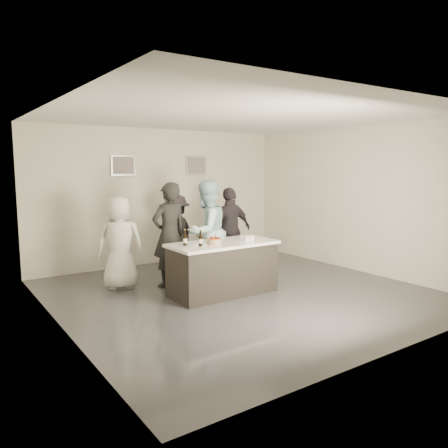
% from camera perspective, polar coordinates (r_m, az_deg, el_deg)
% --- Properties ---
extents(floor, '(6.00, 6.00, 0.00)m').
position_cam_1_polar(floor, '(7.70, 2.13, -8.93)').
color(floor, '#3D3D42').
rests_on(floor, ground).
extents(ceiling, '(6.00, 6.00, 0.00)m').
position_cam_1_polar(ceiling, '(7.42, 2.25, 13.86)').
color(ceiling, white).
extents(wall_back, '(6.00, 0.04, 3.00)m').
position_cam_1_polar(wall_back, '(9.97, -8.16, 3.57)').
color(wall_back, silver).
rests_on(wall_back, ground).
extents(wall_front, '(6.00, 0.04, 3.00)m').
position_cam_1_polar(wall_front, '(5.33, 21.80, -0.39)').
color(wall_front, silver).
rests_on(wall_front, ground).
extents(wall_left, '(0.04, 6.00, 3.00)m').
position_cam_1_polar(wall_left, '(6.13, -20.96, 0.63)').
color(wall_left, silver).
rests_on(wall_left, ground).
extents(wall_right, '(0.04, 6.00, 3.00)m').
position_cam_1_polar(wall_right, '(9.51, 16.88, 3.12)').
color(wall_right, silver).
rests_on(wall_right, ground).
extents(picture_left, '(0.54, 0.04, 0.44)m').
position_cam_1_polar(picture_left, '(9.56, -13.05, 7.48)').
color(picture_left, '#B2B2B7').
rests_on(picture_left, wall_back).
extents(picture_right, '(0.54, 0.04, 0.44)m').
position_cam_1_polar(picture_right, '(10.35, -3.66, 7.65)').
color(picture_right, '#B2B2B7').
rests_on(picture_right, wall_back).
extents(bar_counter, '(1.86, 0.86, 0.90)m').
position_cam_1_polar(bar_counter, '(7.52, -0.16, -5.78)').
color(bar_counter, white).
rests_on(bar_counter, ground).
extents(cake, '(0.24, 0.24, 0.08)m').
position_cam_1_polar(cake, '(7.29, -1.29, -2.29)').
color(cake, '#E05517').
rests_on(cake, bar_counter).
extents(beer_bottle_a, '(0.07, 0.07, 0.26)m').
position_cam_1_polar(beer_bottle_a, '(7.12, -5.10, -1.80)').
color(beer_bottle_a, black).
rests_on(beer_bottle_a, bar_counter).
extents(beer_bottle_b, '(0.07, 0.07, 0.26)m').
position_cam_1_polar(beer_bottle_b, '(7.06, -3.09, -1.87)').
color(beer_bottle_b, black).
rests_on(beer_bottle_b, bar_counter).
extents(tumbler_cluster, '(0.19, 0.19, 0.08)m').
position_cam_1_polar(tumbler_cluster, '(7.65, 3.06, -1.82)').
color(tumbler_cluster, orange).
rests_on(tumbler_cluster, bar_counter).
extents(candles, '(0.24, 0.08, 0.01)m').
position_cam_1_polar(candles, '(7.02, -1.25, -2.96)').
color(candles, pink).
rests_on(candles, bar_counter).
extents(person_main_black, '(0.73, 0.51, 1.90)m').
position_cam_1_polar(person_main_black, '(7.96, -7.14, -1.41)').
color(person_main_black, black).
rests_on(person_main_black, ground).
extents(person_main_blue, '(1.11, 0.98, 1.92)m').
position_cam_1_polar(person_main_blue, '(8.23, -2.30, -0.99)').
color(person_main_blue, '#B2DEE8').
rests_on(person_main_blue, ground).
extents(person_guest_left, '(0.96, 0.84, 1.66)m').
position_cam_1_polar(person_guest_left, '(7.99, -13.42, -2.39)').
color(person_guest_left, silver).
rests_on(person_guest_left, ground).
extents(person_guest_right, '(1.06, 0.50, 1.75)m').
position_cam_1_polar(person_guest_right, '(9.03, 0.83, -0.76)').
color(person_guest_right, '#2E2931').
rests_on(person_guest_right, ground).
extents(person_guest_back, '(1.20, 1.03, 1.61)m').
position_cam_1_polar(person_guest_back, '(9.10, -6.30, -1.20)').
color(person_guest_back, '#2F2A32').
rests_on(person_guest_back, ground).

